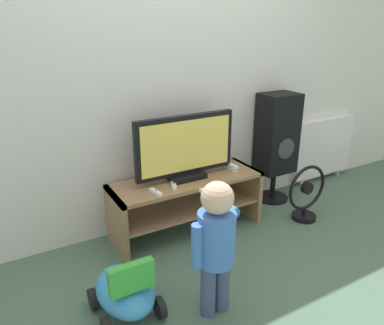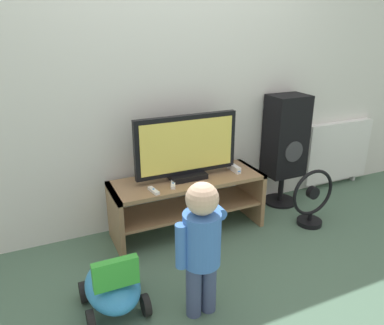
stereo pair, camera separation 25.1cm
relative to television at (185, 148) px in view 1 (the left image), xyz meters
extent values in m
plane|color=#4C6B56|center=(0.00, -0.23, -0.72)|extent=(16.00, 16.00, 0.00)
cube|color=silver|center=(0.00, 0.27, 0.58)|extent=(10.00, 0.06, 2.60)
cube|color=#93704C|center=(0.00, -0.02, -0.26)|extent=(1.22, 0.42, 0.03)
cube|color=#93704C|center=(0.00, -0.02, -0.51)|extent=(1.18, 0.38, 0.02)
cube|color=#93704C|center=(-0.59, -0.02, -0.48)|extent=(0.04, 0.42, 0.47)
cube|color=#93704C|center=(0.59, -0.02, -0.48)|extent=(0.04, 0.42, 0.47)
cube|color=black|center=(0.00, 0.00, -0.23)|extent=(0.29, 0.20, 0.04)
cube|color=black|center=(0.00, 0.00, 0.03)|extent=(0.83, 0.05, 0.47)
cube|color=#F2D859|center=(0.00, -0.03, 0.03)|extent=(0.76, 0.01, 0.40)
cube|color=white|center=(0.41, -0.03, -0.22)|extent=(0.04, 0.17, 0.05)
cube|color=#3F8CE5|center=(0.41, -0.12, -0.22)|extent=(0.02, 0.00, 0.01)
cube|color=white|center=(-0.33, -0.15, -0.24)|extent=(0.05, 0.13, 0.02)
cylinder|color=#337FD8|center=(-0.33, -0.15, -0.22)|extent=(0.01, 0.01, 0.00)
cube|color=white|center=(-0.16, -0.11, -0.24)|extent=(0.08, 0.13, 0.02)
cylinder|color=#337FD8|center=(-0.16, -0.11, -0.22)|extent=(0.01, 0.01, 0.00)
cylinder|color=#3F4C72|center=(-0.35, -0.91, -0.54)|extent=(0.09, 0.09, 0.35)
cylinder|color=#3F4C72|center=(-0.26, -0.91, -0.54)|extent=(0.09, 0.09, 0.35)
cylinder|color=#3F72C6|center=(-0.31, -0.91, -0.21)|extent=(0.21, 0.21, 0.31)
sphere|color=beige|center=(-0.31, -0.91, 0.03)|extent=(0.18, 0.18, 0.18)
cylinder|color=#3F72C6|center=(-0.43, -0.91, -0.23)|extent=(0.07, 0.07, 0.26)
cylinder|color=#3F72C6|center=(-0.18, -0.78, -0.09)|extent=(0.07, 0.26, 0.07)
sphere|color=beige|center=(-0.18, -0.64, -0.09)|extent=(0.08, 0.08, 0.08)
cube|color=white|center=(-0.18, -0.60, -0.09)|extent=(0.03, 0.13, 0.02)
cylinder|color=black|center=(1.02, 0.09, -0.71)|extent=(0.31, 0.31, 0.02)
cylinder|color=black|center=(1.02, 0.09, -0.57)|extent=(0.05, 0.05, 0.29)
cube|color=black|center=(1.02, 0.09, -0.05)|extent=(0.34, 0.26, 0.74)
cylinder|color=#38383D|center=(1.02, -0.04, -0.16)|extent=(0.19, 0.01, 0.19)
cylinder|color=black|center=(0.99, -0.36, -0.70)|extent=(0.21, 0.21, 0.04)
cylinder|color=black|center=(0.99, -0.36, -0.64)|extent=(0.04, 0.04, 0.07)
torus|color=black|center=(0.99, -0.36, -0.42)|extent=(0.41, 0.03, 0.41)
cylinder|color=black|center=(0.99, -0.36, -0.42)|extent=(0.11, 0.05, 0.11)
ellipsoid|color=#338CD1|center=(-0.77, -0.66, -0.56)|extent=(0.32, 0.48, 0.19)
cube|color=green|center=(-0.77, -0.79, -0.38)|extent=(0.25, 0.05, 0.17)
cylinder|color=black|center=(-0.93, -0.53, -0.65)|extent=(0.04, 0.13, 0.13)
cylinder|color=black|center=(-0.61, -0.53, -0.65)|extent=(0.04, 0.13, 0.13)
cylinder|color=black|center=(-0.61, -0.79, -0.65)|extent=(0.04, 0.13, 0.13)
cube|color=white|center=(1.80, 0.20, -0.35)|extent=(0.80, 0.08, 0.62)
cube|color=silver|center=(1.52, 0.20, -0.69)|extent=(0.03, 0.05, 0.06)
cube|color=silver|center=(2.08, 0.20, -0.69)|extent=(0.03, 0.05, 0.06)
camera|label=1|loc=(-1.32, -2.40, 0.91)|focal=35.00mm
camera|label=2|loc=(-1.09, -2.51, 0.91)|focal=35.00mm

